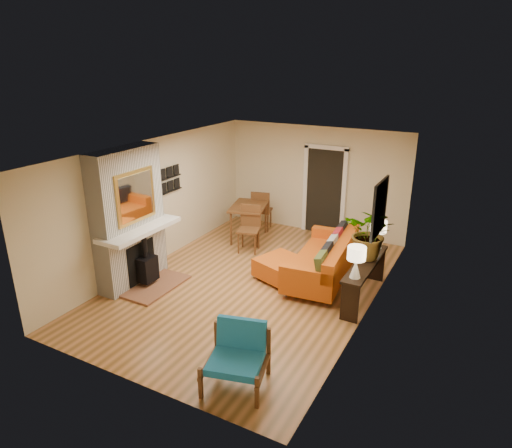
{
  "coord_description": "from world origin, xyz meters",
  "views": [
    {
      "loc": [
        3.82,
        -6.89,
        4.1
      ],
      "look_at": [
        0.0,
        0.2,
        1.15
      ],
      "focal_mm": 32.0,
      "sensor_mm": 36.0,
      "label": 1
    }
  ],
  "objects_px": {
    "sofa": "(326,260)",
    "houseplant": "(371,233)",
    "blue_chair": "(238,352)",
    "dining_table": "(252,212)",
    "lamp_far": "(378,231)",
    "ottoman": "(281,268)",
    "console_table": "(365,270)",
    "lamp_near": "(356,258)"
  },
  "relations": [
    {
      "from": "ottoman",
      "to": "lamp_far",
      "type": "relative_size",
      "value": 1.94
    },
    {
      "from": "ottoman",
      "to": "lamp_near",
      "type": "height_order",
      "value": "lamp_near"
    },
    {
      "from": "lamp_near",
      "to": "console_table",
      "type": "bearing_deg",
      "value": 90.0
    },
    {
      "from": "dining_table",
      "to": "lamp_near",
      "type": "xyz_separation_m",
      "value": [
        3.14,
        -2.25,
        0.39
      ]
    },
    {
      "from": "ottoman",
      "to": "console_table",
      "type": "height_order",
      "value": "console_table"
    },
    {
      "from": "blue_chair",
      "to": "lamp_far",
      "type": "xyz_separation_m",
      "value": [
        0.87,
        3.7,
        0.62
      ]
    },
    {
      "from": "dining_table",
      "to": "console_table",
      "type": "xyz_separation_m",
      "value": [
        3.14,
        -1.58,
        -0.1
      ]
    },
    {
      "from": "console_table",
      "to": "lamp_near",
      "type": "bearing_deg",
      "value": -90.0
    },
    {
      "from": "sofa",
      "to": "houseplant",
      "type": "bearing_deg",
      "value": -16.05
    },
    {
      "from": "dining_table",
      "to": "houseplant",
      "type": "bearing_deg",
      "value": -23.82
    },
    {
      "from": "dining_table",
      "to": "console_table",
      "type": "height_order",
      "value": "dining_table"
    },
    {
      "from": "dining_table",
      "to": "houseplant",
      "type": "xyz_separation_m",
      "value": [
        3.13,
        -1.38,
        0.53
      ]
    },
    {
      "from": "blue_chair",
      "to": "lamp_near",
      "type": "height_order",
      "value": "lamp_near"
    },
    {
      "from": "ottoman",
      "to": "blue_chair",
      "type": "distance_m",
      "value": 3.08
    },
    {
      "from": "lamp_near",
      "to": "ottoman",
      "type": "bearing_deg",
      "value": 157.59
    },
    {
      "from": "dining_table",
      "to": "console_table",
      "type": "distance_m",
      "value": 3.52
    },
    {
      "from": "ottoman",
      "to": "blue_chair",
      "type": "height_order",
      "value": "blue_chair"
    },
    {
      "from": "dining_table",
      "to": "houseplant",
      "type": "height_order",
      "value": "houseplant"
    },
    {
      "from": "lamp_far",
      "to": "ottoman",
      "type": "bearing_deg",
      "value": -156.29
    },
    {
      "from": "console_table",
      "to": "lamp_far",
      "type": "height_order",
      "value": "lamp_far"
    },
    {
      "from": "blue_chair",
      "to": "dining_table",
      "type": "distance_m",
      "value": 5.09
    },
    {
      "from": "sofa",
      "to": "console_table",
      "type": "relative_size",
      "value": 1.28
    },
    {
      "from": "lamp_near",
      "to": "houseplant",
      "type": "bearing_deg",
      "value": 90.66
    },
    {
      "from": "houseplant",
      "to": "lamp_near",
      "type": "bearing_deg",
      "value": -89.34
    },
    {
      "from": "houseplant",
      "to": "lamp_far",
      "type": "bearing_deg",
      "value": 88.93
    },
    {
      "from": "sofa",
      "to": "dining_table",
      "type": "bearing_deg",
      "value": 153.41
    },
    {
      "from": "ottoman",
      "to": "dining_table",
      "type": "distance_m",
      "value": 2.21
    },
    {
      "from": "console_table",
      "to": "lamp_near",
      "type": "distance_m",
      "value": 0.83
    },
    {
      "from": "dining_table",
      "to": "houseplant",
      "type": "distance_m",
      "value": 3.46
    },
    {
      "from": "sofa",
      "to": "houseplant",
      "type": "xyz_separation_m",
      "value": [
        0.87,
        -0.25,
        0.81
      ]
    },
    {
      "from": "lamp_near",
      "to": "houseplant",
      "type": "height_order",
      "value": "houseplant"
    },
    {
      "from": "sofa",
      "to": "lamp_far",
      "type": "xyz_separation_m",
      "value": [
        0.88,
        0.29,
        0.67
      ]
    },
    {
      "from": "lamp_far",
      "to": "houseplant",
      "type": "height_order",
      "value": "houseplant"
    },
    {
      "from": "lamp_near",
      "to": "lamp_far",
      "type": "bearing_deg",
      "value": 90.0
    },
    {
      "from": "sofa",
      "to": "blue_chair",
      "type": "bearing_deg",
      "value": -89.8
    },
    {
      "from": "ottoman",
      "to": "houseplant",
      "type": "relative_size",
      "value": 1.1
    },
    {
      "from": "blue_chair",
      "to": "ottoman",
      "type": "bearing_deg",
      "value": 104.66
    },
    {
      "from": "blue_chair",
      "to": "console_table",
      "type": "height_order",
      "value": "blue_chair"
    },
    {
      "from": "sofa",
      "to": "houseplant",
      "type": "distance_m",
      "value": 1.21
    },
    {
      "from": "ottoman",
      "to": "lamp_near",
      "type": "relative_size",
      "value": 1.94
    },
    {
      "from": "blue_chair",
      "to": "lamp_near",
      "type": "xyz_separation_m",
      "value": [
        0.87,
        2.3,
        0.62
      ]
    },
    {
      "from": "sofa",
      "to": "console_table",
      "type": "height_order",
      "value": "sofa"
    }
  ]
}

